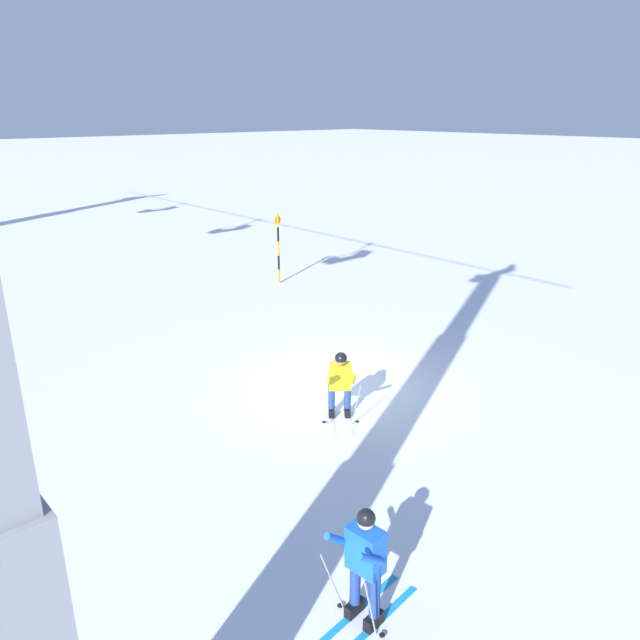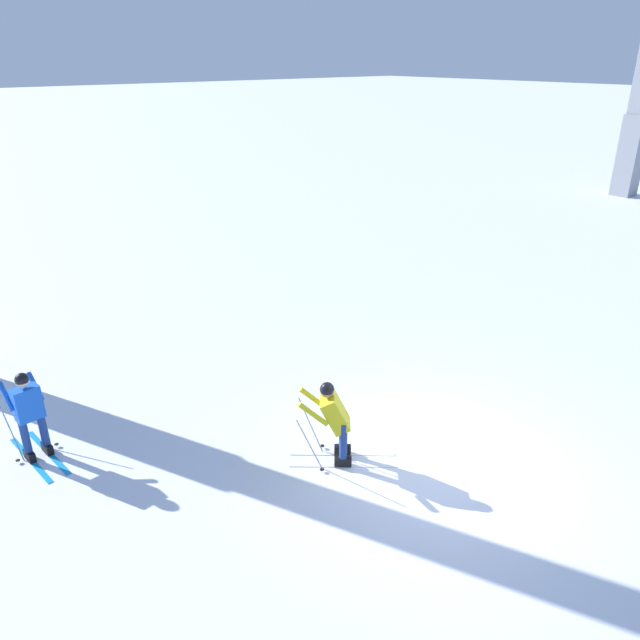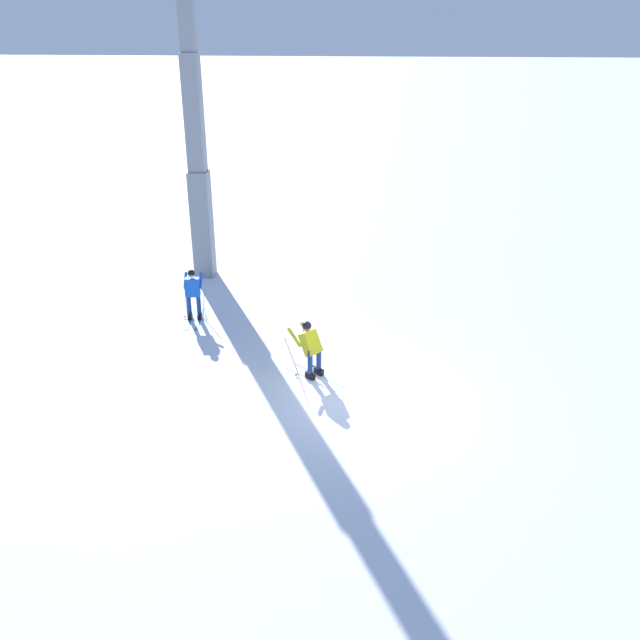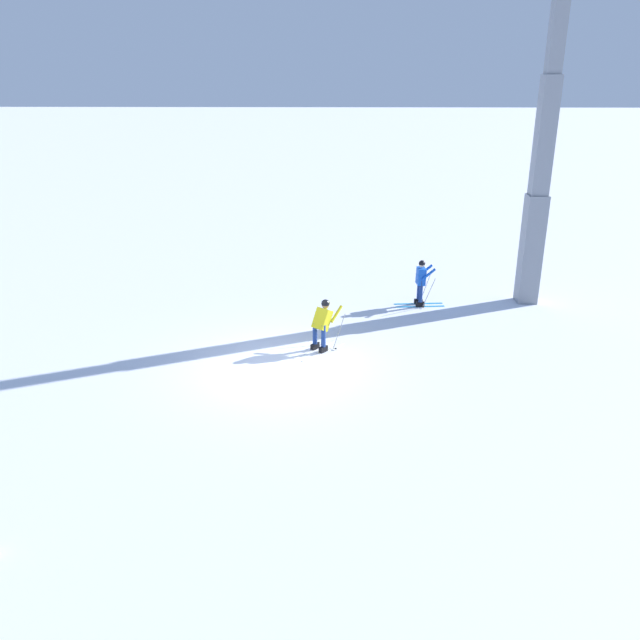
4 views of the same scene
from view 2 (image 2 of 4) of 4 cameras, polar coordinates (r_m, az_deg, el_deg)
name	(u,v)px [view 2 (image 2 of 4)]	position (r m, az deg, el deg)	size (l,w,h in m)	color
ground_plane	(433,465)	(10.44, 10.58, -13.24)	(260.00, 260.00, 0.00)	white
skier_carving_main	(334,417)	(9.89, 1.37, -9.13)	(1.62, 1.47, 1.59)	white
skier_distant_uphill	(29,410)	(11.02, -25.74, -7.65)	(0.72, 1.69, 1.60)	#198CCC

